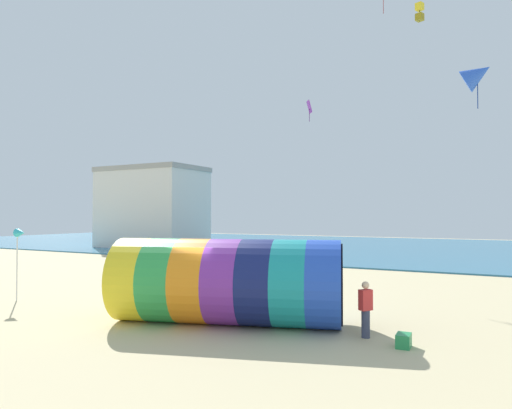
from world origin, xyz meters
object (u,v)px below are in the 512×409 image
object	(u,v)px
kite_handler	(366,309)
kite_blue_delta	(477,75)
beach_flag	(20,236)
kite_purple_diamond	(309,107)
bystander_mid_beach	(264,257)
kite_yellow_box	(420,12)
giant_inflatable_tube	(228,281)
cooler_box	(404,341)
bystander_near_water	(185,261)

from	to	relation	value
kite_handler	kite_blue_delta	bearing A→B (deg)	53.49
kite_handler	beach_flag	distance (m)	13.95
kite_handler	kite_purple_diamond	bearing A→B (deg)	118.41
kite_handler	bystander_mid_beach	xyz separation A→B (m)	(-9.63, 12.51, 0.05)
kite_yellow_box	beach_flag	size ratio (longest dim) A/B	0.31
kite_purple_diamond	kite_blue_delta	distance (m)	11.65
kite_purple_diamond	kite_blue_delta	size ratio (longest dim) A/B	0.71
giant_inflatable_tube	beach_flag	size ratio (longest dim) A/B	2.62
giant_inflatable_tube	kite_purple_diamond	bearing A→B (deg)	98.38
giant_inflatable_tube	kite_blue_delta	bearing A→B (deg)	30.67
kite_handler	beach_flag	size ratio (longest dim) A/B	0.54
bystander_mid_beach	cooler_box	bearing A→B (deg)	-50.37
beach_flag	cooler_box	size ratio (longest dim) A/B	5.68
kite_purple_diamond	cooler_box	xyz separation A→B (m)	(7.19, -11.69, -9.46)
kite_purple_diamond	bystander_mid_beach	xyz separation A→B (m)	(-3.57, 1.30, -8.78)
kite_handler	bystander_near_water	distance (m)	14.21
giant_inflatable_tube	kite_yellow_box	bearing A→B (deg)	67.17
kite_purple_diamond	beach_flag	xyz separation A→B (m)	(-7.72, -12.36, -7.01)
giant_inflatable_tube	bystander_mid_beach	xyz separation A→B (m)	(-5.29, 12.95, -0.50)
kite_handler	bystander_mid_beach	world-z (taller)	bystander_mid_beach
cooler_box	kite_yellow_box	bearing A→B (deg)	95.55
beach_flag	kite_purple_diamond	bearing A→B (deg)	58.02
cooler_box	kite_blue_delta	bearing A→B (deg)	68.59
kite_purple_diamond	bystander_near_water	world-z (taller)	kite_purple_diamond
kite_blue_delta	kite_handler	bearing A→B (deg)	-126.51
kite_yellow_box	cooler_box	bearing A→B (deg)	-84.45
bystander_mid_beach	beach_flag	distance (m)	14.39
kite_blue_delta	beach_flag	world-z (taller)	kite_blue_delta
cooler_box	kite_purple_diamond	bearing A→B (deg)	121.60
giant_inflatable_tube	beach_flag	world-z (taller)	beach_flag
kite_yellow_box	kite_blue_delta	distance (m)	8.62
cooler_box	beach_flag	bearing A→B (deg)	-177.44
bystander_near_water	bystander_mid_beach	size ratio (longest dim) A/B	1.07
kite_handler	kite_yellow_box	xyz separation A→B (m)	(0.10, 10.12, 12.58)
bystander_near_water	cooler_box	bearing A→B (deg)	-31.49
kite_yellow_box	bystander_near_water	world-z (taller)	kite_yellow_box
bystander_near_water	bystander_mid_beach	xyz separation A→B (m)	(2.39, 4.94, -0.07)
kite_blue_delta	bystander_near_water	bearing A→B (deg)	165.74
bystander_near_water	cooler_box	xyz separation A→B (m)	(13.15, -8.06, -0.75)
kite_yellow_box	bystander_mid_beach	distance (m)	16.04
kite_handler	bystander_mid_beach	distance (m)	15.79
bystander_near_water	kite_blue_delta	bearing A→B (deg)	-14.26
cooler_box	giant_inflatable_tube	bearing A→B (deg)	179.56
bystander_mid_beach	beach_flag	world-z (taller)	beach_flag
kite_yellow_box	kite_purple_diamond	size ratio (longest dim) A/B	0.76
giant_inflatable_tube	bystander_near_water	world-z (taller)	giant_inflatable_tube
bystander_near_water	beach_flag	world-z (taller)	beach_flag
giant_inflatable_tube	bystander_near_water	size ratio (longest dim) A/B	4.31
kite_yellow_box	bystander_near_water	bearing A→B (deg)	-168.13
kite_yellow_box	cooler_box	world-z (taller)	kite_yellow_box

